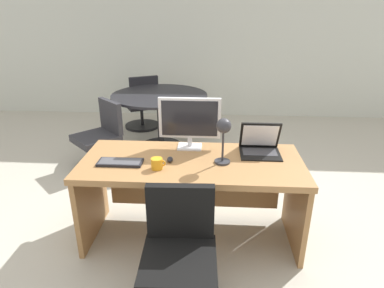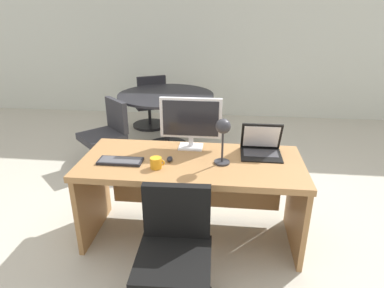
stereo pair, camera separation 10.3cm
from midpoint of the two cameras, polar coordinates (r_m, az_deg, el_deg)
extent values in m
plane|color=#B7B2A3|center=(4.22, 2.83, -3.03)|extent=(12.00, 12.00, 0.00)
cube|color=silver|center=(5.88, 4.41, 18.37)|extent=(10.00, 0.10, 2.80)
cube|color=#9E7042|center=(2.57, 1.06, -3.29)|extent=(1.72, 0.74, 0.05)
cube|color=#9E7042|center=(2.93, -15.76, -8.78)|extent=(0.04, 0.65, 0.67)
cube|color=#9E7042|center=(2.81, 18.59, -10.57)|extent=(0.04, 0.65, 0.67)
cube|color=#9E7042|center=(2.97, 1.50, -6.66)|extent=(1.51, 0.02, 0.47)
cube|color=silver|center=(2.79, 0.85, -0.47)|extent=(0.20, 0.16, 0.01)
cube|color=silver|center=(2.78, 0.88, 0.50)|extent=(0.04, 0.02, 0.08)
cube|color=silver|center=(2.70, 0.88, 4.52)|extent=(0.51, 0.04, 0.33)
cube|color=black|center=(2.68, 0.84, 4.39)|extent=(0.45, 0.00, 0.29)
cube|color=black|center=(2.71, 12.86, -1.82)|extent=(0.32, 0.28, 0.01)
cube|color=#38383D|center=(2.72, 12.82, -1.52)|extent=(0.27, 0.15, 0.00)
cube|color=black|center=(2.74, 12.90, 1.31)|extent=(0.32, 0.12, 0.25)
cube|color=white|center=(2.73, 12.92, 1.21)|extent=(0.28, 0.10, 0.20)
cube|color=black|center=(2.57, -11.13, -2.91)|extent=(0.34, 0.14, 0.02)
cube|color=#47474C|center=(2.56, -11.15, -2.69)|extent=(0.31, 0.12, 0.00)
ellipsoid|color=black|center=(2.54, -2.72, -2.62)|extent=(0.04, 0.08, 0.04)
cylinder|color=#2D2D33|center=(2.52, 6.34, -3.15)|extent=(0.12, 0.12, 0.01)
cylinder|color=#2D2D33|center=(2.47, 6.47, -0.35)|extent=(0.02, 0.02, 0.25)
sphere|color=#2D2D33|center=(2.38, 6.64, 3.06)|extent=(0.11, 0.11, 0.11)
cylinder|color=orange|center=(2.43, -5.03, -3.28)|extent=(0.09, 0.09, 0.08)
torus|color=orange|center=(2.42, -4.04, -3.24)|extent=(0.05, 0.01, 0.05)
cylinder|color=black|center=(2.27, -1.72, -23.29)|extent=(0.05, 0.05, 0.29)
cube|color=black|center=(2.15, -1.78, -19.85)|extent=(0.48, 0.48, 0.08)
cube|color=black|center=(2.18, -1.27, -11.48)|extent=(0.44, 0.08, 0.38)
cylinder|color=black|center=(4.65, -3.65, -0.27)|extent=(0.57, 0.57, 0.04)
cylinder|color=black|center=(4.52, -3.76, 4.00)|extent=(0.08, 0.08, 0.69)
cylinder|color=black|center=(4.42, -3.88, 8.42)|extent=(1.27, 1.27, 0.03)
cylinder|color=black|center=(5.51, -6.69, 3.30)|extent=(0.56, 0.56, 0.04)
cylinder|color=black|center=(5.45, -6.77, 4.98)|extent=(0.05, 0.05, 0.30)
cube|color=black|center=(5.40, -6.86, 6.91)|extent=(0.62, 0.62, 0.08)
cube|color=black|center=(5.13, -6.36, 9.12)|extent=(0.42, 0.25, 0.44)
cylinder|color=black|center=(4.22, -14.13, -3.44)|extent=(0.56, 0.56, 0.04)
cylinder|color=black|center=(4.15, -14.35, -1.31)|extent=(0.05, 0.05, 0.30)
cube|color=#2D2D33|center=(4.08, -14.61, 1.16)|extent=(0.65, 0.65, 0.08)
cube|color=#2D2D33|center=(4.09, -12.18, 4.90)|extent=(0.35, 0.35, 0.38)
camera|label=1|loc=(0.05, -88.84, 0.48)|focal=30.92mm
camera|label=2|loc=(0.05, 91.16, -0.48)|focal=30.92mm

